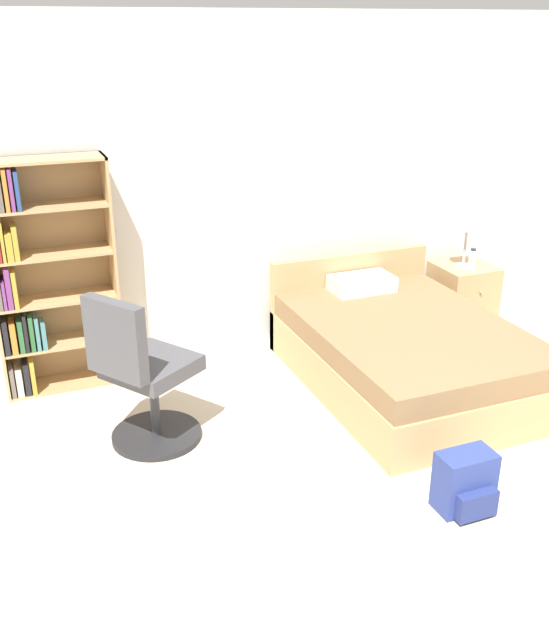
# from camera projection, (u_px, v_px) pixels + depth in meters

# --- Properties ---
(ground_plane) EXTENTS (14.00, 14.00, 0.00)m
(ground_plane) POSITION_uv_depth(u_px,v_px,m) (510.00, 601.00, 3.34)
(ground_plane) COLOR beige
(wall_back) EXTENTS (9.00, 0.06, 2.60)m
(wall_back) POSITION_uv_depth(u_px,v_px,m) (262.00, 188.00, 5.60)
(wall_back) COLOR white
(wall_back) RESTS_ON ground_plane
(bookshelf) EXTENTS (0.85, 0.30, 1.68)m
(bookshelf) POSITION_uv_depth(u_px,v_px,m) (38.00, 279.00, 4.99)
(bookshelf) COLOR tan
(bookshelf) RESTS_ON ground_plane
(bed) EXTENTS (1.40, 1.97, 0.75)m
(bed) POSITION_uv_depth(u_px,v_px,m) (403.00, 350.00, 5.28)
(bed) COLOR tan
(bed) RESTS_ON ground_plane
(office_chair) EXTENTS (0.72, 0.69, 1.05)m
(office_chair) POSITION_uv_depth(u_px,v_px,m) (143.00, 377.00, 4.41)
(office_chair) COLOR #232326
(office_chair) RESTS_ON ground_plane
(nightstand) EXTENTS (0.47, 0.49, 0.55)m
(nightstand) POSITION_uv_depth(u_px,v_px,m) (462.00, 295.00, 6.32)
(nightstand) COLOR tan
(nightstand) RESTS_ON ground_plane
(table_lamp) EXTENTS (0.25, 0.25, 0.53)m
(table_lamp) POSITION_uv_depth(u_px,v_px,m) (468.00, 220.00, 6.00)
(table_lamp) COLOR #B2B2B7
(table_lamp) RESTS_ON nightstand
(water_bottle) EXTENTS (0.07, 0.07, 0.19)m
(water_bottle) POSITION_uv_depth(u_px,v_px,m) (472.00, 260.00, 6.07)
(water_bottle) COLOR silver
(water_bottle) RESTS_ON nightstand
(backpack_blue) EXTENTS (0.31, 0.25, 0.35)m
(backpack_blue) POSITION_uv_depth(u_px,v_px,m) (466.00, 483.00, 3.92)
(backpack_blue) COLOR navy
(backpack_blue) RESTS_ON ground_plane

